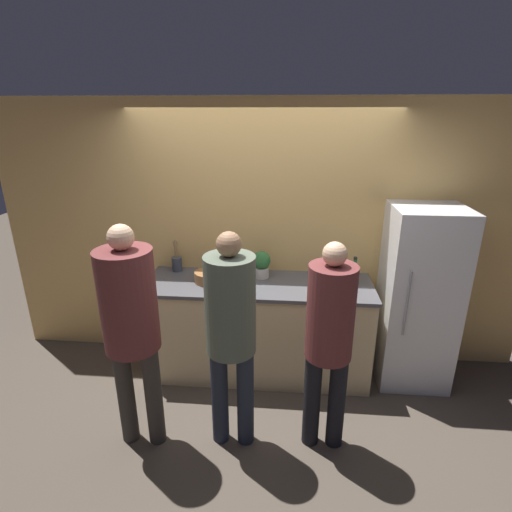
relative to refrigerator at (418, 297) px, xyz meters
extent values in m
plane|color=#4C4238|center=(-1.48, -0.42, -0.85)|extent=(14.00, 14.00, 0.00)
cube|color=#E0B266|center=(-1.48, 0.33, 0.45)|extent=(5.20, 0.06, 2.60)
cube|color=beige|center=(-1.48, -0.02, -0.39)|extent=(2.11, 0.70, 0.92)
cube|color=#4C4C51|center=(-1.48, -0.02, 0.09)|extent=(2.14, 0.73, 0.03)
cube|color=white|center=(0.00, 0.00, 0.00)|extent=(0.63, 0.61, 1.70)
cylinder|color=#99999E|center=(-0.19, -0.32, 0.09)|extent=(0.02, 0.02, 0.60)
cylinder|color=#38332D|center=(-2.41, -1.02, -0.42)|extent=(0.13, 0.13, 0.85)
cylinder|color=#38332D|center=(-2.19, -1.02, -0.42)|extent=(0.13, 0.13, 0.85)
cylinder|color=brown|center=(-2.30, -1.02, 0.38)|extent=(0.40, 0.40, 0.75)
sphere|color=#DBAD89|center=(-2.30, -1.02, 0.84)|extent=(0.18, 0.18, 0.18)
cylinder|color=#232838|center=(-1.69, -0.97, -0.44)|extent=(0.13, 0.13, 0.83)
cylinder|color=#232838|center=(-1.50, -0.97, -0.44)|extent=(0.13, 0.13, 0.83)
cylinder|color=#515B4C|center=(-1.59, -0.97, 0.34)|extent=(0.36, 0.36, 0.73)
sphere|color=#936B4C|center=(-1.59, -0.97, 0.79)|extent=(0.17, 0.17, 0.17)
cylinder|color=black|center=(-0.99, -0.93, -0.45)|extent=(0.13, 0.13, 0.80)
cylinder|color=black|center=(-0.80, -0.93, -0.45)|extent=(0.13, 0.13, 0.80)
cylinder|color=brown|center=(-0.89, -0.93, 0.30)|extent=(0.34, 0.34, 0.70)
sphere|color=#DBAD89|center=(-0.89, -0.93, 0.73)|extent=(0.17, 0.17, 0.17)
cylinder|color=brown|center=(-1.93, -0.04, 0.16)|extent=(0.28, 0.28, 0.10)
ellipsoid|color=yellow|center=(-1.90, -0.04, 0.23)|extent=(0.15, 0.12, 0.04)
cylinder|color=#3D424C|center=(-2.31, 0.20, 0.18)|extent=(0.10, 0.10, 0.14)
cylinder|color=#99754C|center=(-2.32, 0.20, 0.29)|extent=(0.01, 0.06, 0.26)
cylinder|color=#99754C|center=(-2.30, 0.20, 0.29)|extent=(0.03, 0.05, 0.26)
cylinder|color=#99754C|center=(-2.31, 0.19, 0.29)|extent=(0.05, 0.01, 0.26)
cylinder|color=#236033|center=(-0.59, 0.04, 0.20)|extent=(0.07, 0.07, 0.18)
cylinder|color=#236033|center=(-0.59, 0.04, 0.31)|extent=(0.03, 0.03, 0.06)
cylinder|color=black|center=(-0.59, 0.04, 0.35)|extent=(0.03, 0.03, 0.02)
cylinder|color=gold|center=(-0.90, -0.26, 0.15)|extent=(0.07, 0.07, 0.09)
cylinder|color=beige|center=(-1.45, 0.10, 0.16)|extent=(0.14, 0.14, 0.10)
sphere|color=#2D6B33|center=(-1.45, 0.10, 0.28)|extent=(0.17, 0.17, 0.17)
camera|label=1|loc=(-1.20, -3.44, 1.62)|focal=28.00mm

